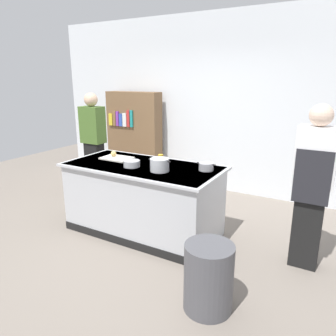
% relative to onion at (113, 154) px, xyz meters
% --- Properties ---
extents(ground_plane, '(10.00, 10.00, 0.00)m').
position_rel_onion_xyz_m(ground_plane, '(0.56, -0.12, -0.96)').
color(ground_plane, slate).
extents(back_wall, '(6.40, 0.12, 3.00)m').
position_rel_onion_xyz_m(back_wall, '(0.56, 1.98, 0.54)').
color(back_wall, silver).
rests_on(back_wall, ground_plane).
extents(counter_island, '(1.98, 0.98, 0.90)m').
position_rel_onion_xyz_m(counter_island, '(0.56, -0.12, -0.49)').
color(counter_island, '#B7BABF').
rests_on(counter_island, ground_plane).
extents(cutting_board, '(0.40, 0.28, 0.02)m').
position_rel_onion_xyz_m(cutting_board, '(0.08, -0.03, -0.05)').
color(cutting_board, silver).
rests_on(cutting_board, counter_island).
extents(onion, '(0.08, 0.08, 0.08)m').
position_rel_onion_xyz_m(onion, '(0.00, 0.00, 0.00)').
color(onion, tan).
rests_on(onion, cutting_board).
extents(stock_pot, '(0.29, 0.22, 0.15)m').
position_rel_onion_xyz_m(stock_pot, '(0.88, -0.24, 0.02)').
color(stock_pot, '#B7BABF').
rests_on(stock_pot, counter_island).
extents(sauce_pan, '(0.24, 0.17, 0.09)m').
position_rel_onion_xyz_m(sauce_pan, '(1.33, 0.06, -0.01)').
color(sauce_pan, '#99999E').
rests_on(sauce_pan, counter_island).
extents(mixing_bowl, '(0.20, 0.20, 0.08)m').
position_rel_onion_xyz_m(mixing_bowl, '(0.48, -0.24, -0.02)').
color(mixing_bowl, '#B7BABF').
rests_on(mixing_bowl, counter_island).
extents(juice_cup, '(0.07, 0.07, 0.10)m').
position_rel_onion_xyz_m(juice_cup, '(0.67, 0.12, -0.01)').
color(juice_cup, yellow).
rests_on(juice_cup, counter_island).
extents(trash_bin, '(0.43, 0.43, 0.61)m').
position_rel_onion_xyz_m(trash_bin, '(1.86, -1.06, -0.65)').
color(trash_bin, '#4C4C51').
rests_on(trash_bin, ground_plane).
extents(person_chef, '(0.38, 0.25, 1.72)m').
position_rel_onion_xyz_m(person_chef, '(2.49, 0.08, -0.04)').
color(person_chef, black).
rests_on(person_chef, ground_plane).
extents(person_guest, '(0.38, 0.24, 1.72)m').
position_rel_onion_xyz_m(person_guest, '(-0.96, 0.66, -0.05)').
color(person_guest, black).
rests_on(person_guest, ground_plane).
extents(bookshelf, '(1.10, 0.31, 1.70)m').
position_rel_onion_xyz_m(bookshelf, '(-0.86, 1.68, -0.11)').
color(bookshelf, brown).
rests_on(bookshelf, ground_plane).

